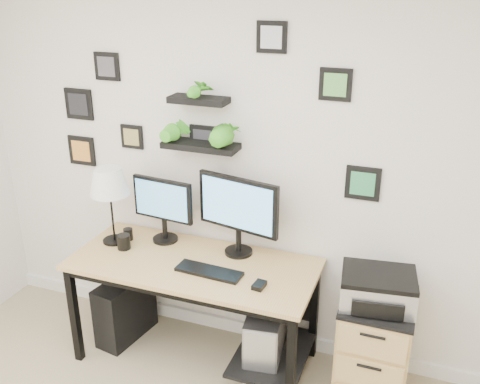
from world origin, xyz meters
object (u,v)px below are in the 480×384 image
at_px(monitor_left, 163,205).
at_px(printer, 378,289).
at_px(table_lamp, 109,184).
at_px(pc_tower_black, 125,308).
at_px(monitor_right, 238,210).
at_px(pc_tower_grey, 266,340).
at_px(desk, 201,277).
at_px(file_cabinet, 374,347).
at_px(mug, 124,242).

height_order(monitor_left, printer, monitor_left).
relative_size(table_lamp, pc_tower_black, 1.17).
height_order(table_lamp, pc_tower_black, table_lamp).
bearing_deg(table_lamp, monitor_left, 22.00).
height_order(monitor_right, table_lamp, same).
bearing_deg(monitor_left, pc_tower_grey, -12.31).
height_order(monitor_left, pc_tower_grey, monitor_left).
distance_m(pc_tower_black, printer, 1.82).
xyz_separation_m(monitor_left, printer, (1.47, -0.14, -0.25)).
bearing_deg(pc_tower_grey, printer, 2.93).
height_order(pc_tower_black, printer, printer).
bearing_deg(printer, table_lamp, 179.64).
bearing_deg(monitor_right, desk, -138.14).
xyz_separation_m(monitor_left, file_cabinet, (1.49, -0.11, -0.68)).
relative_size(table_lamp, mug, 5.35).
xyz_separation_m(mug, file_cabinet, (1.70, 0.09, -0.47)).
relative_size(desk, mug, 15.91).
relative_size(table_lamp, printer, 1.16).
distance_m(desk, table_lamp, 0.87).
bearing_deg(pc_tower_grey, mug, -178.67).
bearing_deg(pc_tower_black, table_lamp, 157.32).
height_order(desk, file_cabinet, desk).
relative_size(monitor_right, printer, 1.23).
distance_m(monitor_right, mug, 0.82).
relative_size(desk, pc_tower_grey, 3.06).
xyz_separation_m(pc_tower_black, printer, (1.74, 0.03, 0.54)).
relative_size(pc_tower_grey, printer, 1.12).
bearing_deg(desk, file_cabinet, 2.92).
xyz_separation_m(monitor_right, printer, (0.93, -0.15, -0.30)).
xyz_separation_m(desk, pc_tower_grey, (0.46, -0.00, -0.38)).
distance_m(monitor_left, table_lamp, 0.39).
bearing_deg(pc_tower_grey, pc_tower_black, 179.54).
relative_size(pc_tower_grey, file_cabinet, 0.78).
xyz_separation_m(file_cabinet, printer, (-0.02, -0.03, 0.43)).
bearing_deg(table_lamp, mug, -30.18).
distance_m(table_lamp, printer, 1.84).
bearing_deg(monitor_right, printer, -8.92).
bearing_deg(printer, pc_tower_grey, -177.07).
relative_size(mug, pc_tower_grey, 0.19).
bearing_deg(desk, mug, -177.16).
bearing_deg(table_lamp, printer, -0.36).
distance_m(monitor_right, pc_tower_black, 1.18).
xyz_separation_m(desk, table_lamp, (-0.67, 0.04, 0.56)).
bearing_deg(pc_tower_grey, table_lamp, 177.70).
bearing_deg(mug, table_lamp, 149.82).
distance_m(table_lamp, mug, 0.41).
distance_m(monitor_left, mug, 0.36).
bearing_deg(file_cabinet, desk, -177.08).
relative_size(mug, file_cabinet, 0.15).
xyz_separation_m(desk, file_cabinet, (1.14, 0.06, -0.29)).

